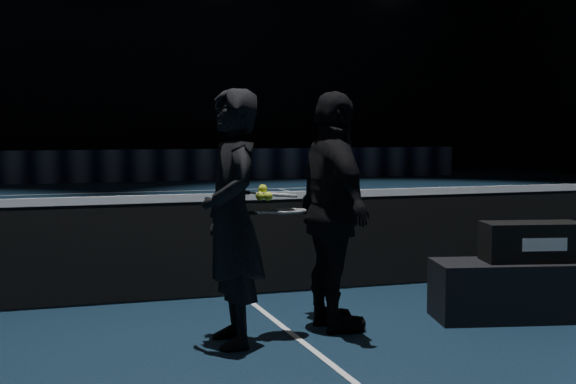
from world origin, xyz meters
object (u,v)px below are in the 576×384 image
object	(u,v)px
player_b	(334,212)
player_a	(232,218)
racket_bag	(532,242)
racket_lower	(288,211)
tennis_balls	(264,194)
racket_upper	(279,195)
player_bench	(531,290)

from	to	relation	value
player_b	player_a	bearing A→B (deg)	99.34
racket_bag	racket_lower	distance (m)	2.07
racket_lower	tennis_balls	size ratio (longest dim) A/B	5.67
racket_bag	racket_lower	bearing A→B (deg)	-169.67
racket_bag	racket_upper	distance (m)	2.15
racket_bag	tennis_balls	world-z (taller)	tennis_balls
player_bench	racket_upper	world-z (taller)	racket_upper
player_a	player_b	distance (m)	0.85
racket_bag	player_b	xyz separation A→B (m)	(-1.65, 0.16, 0.28)
player_bench	racket_upper	bearing A→B (deg)	-170.40
player_a	tennis_balls	bearing A→B (deg)	102.12
player_bench	racket_bag	xyz separation A→B (m)	(0.00, 0.00, 0.39)
tennis_balls	racket_lower	bearing A→B (deg)	9.80
player_b	tennis_balls	bearing A→B (deg)	98.86
racket_lower	racket_upper	bearing A→B (deg)	141.34
player_b	racket_upper	bearing A→B (deg)	94.26
player_bench	racket_lower	distance (m)	2.16
racket_upper	tennis_balls	xyz separation A→B (m)	(-0.14, -0.06, 0.01)
player_bench	racket_bag	size ratio (longest dim) A/B	2.00
player_b	racket_upper	world-z (taller)	player_b
racket_bag	player_b	distance (m)	1.68
player_a	tennis_balls	size ratio (longest dim) A/B	15.15
racket_bag	racket_upper	world-z (taller)	racket_upper
player_bench	player_a	xyz separation A→B (m)	(-2.48, -0.00, 0.67)
player_a	tennis_balls	xyz separation A→B (m)	(0.25, 0.05, 0.16)
player_a	racket_lower	bearing A→B (deg)	101.00
racket_bag	tennis_balls	distance (m)	2.28
player_b	racket_upper	size ratio (longest dim) A/B	2.67
tennis_balls	player_a	bearing A→B (deg)	-167.61
player_b	racket_bag	bearing A→B (deg)	-97.63
racket_bag	player_a	distance (m)	2.50
player_bench	tennis_balls	bearing A→B (deg)	-168.61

